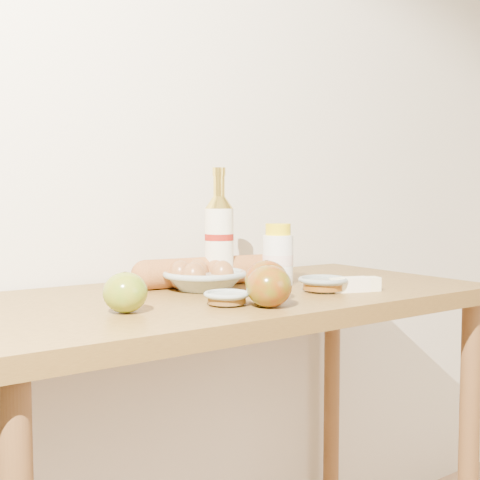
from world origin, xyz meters
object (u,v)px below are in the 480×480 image
object	(u,v)px
egg_bowl	(204,278)
bourbon_bottle	(219,238)
table	(233,344)
baguette	(215,271)
cream_bottle	(278,256)

from	to	relation	value
egg_bowl	bourbon_bottle	bearing A→B (deg)	29.67
bourbon_bottle	table	bearing A→B (deg)	-127.72
baguette	bourbon_bottle	bearing A→B (deg)	-60.96
table	egg_bowl	size ratio (longest dim) A/B	5.71
bourbon_bottle	cream_bottle	world-z (taller)	bourbon_bottle
cream_bottle	baguette	distance (m)	0.16
table	egg_bowl	world-z (taller)	egg_bowl
table	bourbon_bottle	bearing A→B (deg)	75.71
cream_bottle	baguette	size ratio (longest dim) A/B	0.35
table	baguette	bearing A→B (deg)	79.71
bourbon_bottle	baguette	distance (m)	0.08
bourbon_bottle	egg_bowl	world-z (taller)	bourbon_bottle
bourbon_bottle	egg_bowl	size ratio (longest dim) A/B	1.37
egg_bowl	baguette	xyz separation A→B (m)	(0.06, 0.05, 0.01)
cream_bottle	egg_bowl	bearing A→B (deg)	-170.29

